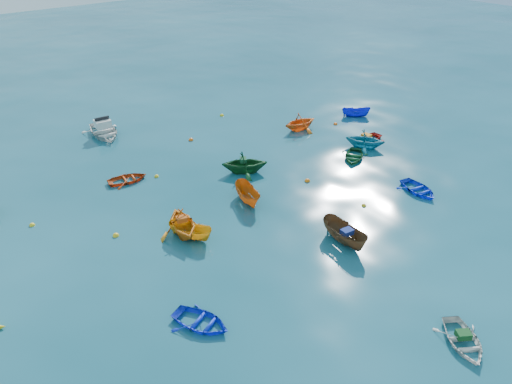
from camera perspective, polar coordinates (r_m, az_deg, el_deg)
ground at (r=28.55m, az=6.34°, el=-4.60°), size 160.00×160.00×0.00m
dinghy_blue_sw at (r=22.96m, az=-6.29°, el=-14.85°), size 2.89×3.29×0.57m
dinghy_white_near at (r=23.74m, az=22.52°, el=-15.72°), size 3.12×3.34×0.56m
sampan_brown_mid at (r=28.01m, az=10.02°, el=-5.69°), size 1.59×3.39×1.27m
dinghy_blue_se at (r=33.94m, az=18.01°, el=0.03°), size 2.60×3.20×0.58m
dinghy_orange_w at (r=28.56m, az=-8.32°, el=-4.74°), size 3.45×3.76×1.65m
sampan_yellow_mid at (r=28.16m, az=-7.43°, el=-5.22°), size 2.12×2.89×1.05m
dinghy_green_e at (r=37.30m, az=11.06°, el=3.79°), size 3.38×3.18×0.57m
dinghy_cyan_se at (r=39.18m, az=12.25°, el=4.97°), size 3.74×3.85×1.55m
dinghy_red_nw at (r=34.61m, az=-14.45°, el=1.20°), size 2.92×2.33×0.54m
sampan_orange_n at (r=31.23m, az=-0.92°, el=-1.10°), size 1.99×3.18×1.15m
dinghy_green_n at (r=34.67m, az=-1.29°, el=2.27°), size 4.09×3.96×1.64m
dinghy_red_ne at (r=40.32m, az=12.52°, el=5.67°), size 2.92×2.14×0.59m
sampan_blue_far at (r=45.12m, az=11.31°, el=8.46°), size 2.46×2.31×0.95m
dinghy_orange_far at (r=41.70m, az=5.03°, el=7.12°), size 3.18×2.82×1.55m
motorboat_white at (r=42.29m, az=-16.93°, el=6.23°), size 3.41×4.44×1.46m
tarp_green_a at (r=23.51m, az=22.62°, el=-14.82°), size 0.74×0.70×0.29m
tarp_blue_a at (r=27.47m, az=10.36°, el=-4.50°), size 0.68×0.54×0.30m
tarp_orange_a at (r=28.07m, az=-8.49°, el=-3.06°), size 0.68×0.58×0.28m
tarp_green_b at (r=34.23m, az=-1.48°, el=3.69°), size 0.69×0.73×0.28m
tarp_orange_b at (r=40.06m, az=12.50°, el=6.24°), size 0.56×0.72×0.34m
buoy_ye_a at (r=31.49m, az=12.23°, el=-1.57°), size 0.30×0.30×0.30m
buoy_or_b at (r=33.70m, az=5.88°, el=1.23°), size 0.38×0.38×0.38m
buoy_ye_b at (r=29.17m, az=-15.72°, el=-4.86°), size 0.36×0.36×0.36m
buoy_or_c at (r=29.27m, az=-8.47°, el=-3.81°), size 0.35×0.35×0.35m
buoy_ye_c at (r=34.76m, az=-11.29°, el=1.73°), size 0.31×0.31×0.31m
buoy_or_d at (r=43.11m, az=9.06°, el=7.64°), size 0.35×0.35×0.35m
buoy_ye_d at (r=31.74m, az=-24.20°, el=-3.50°), size 0.32×0.32×0.32m
buoy_or_e at (r=39.89m, az=-7.44°, el=5.88°), size 0.38×0.38×0.38m
buoy_ye_e at (r=44.53m, az=-3.92°, el=8.69°), size 0.35×0.35×0.35m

